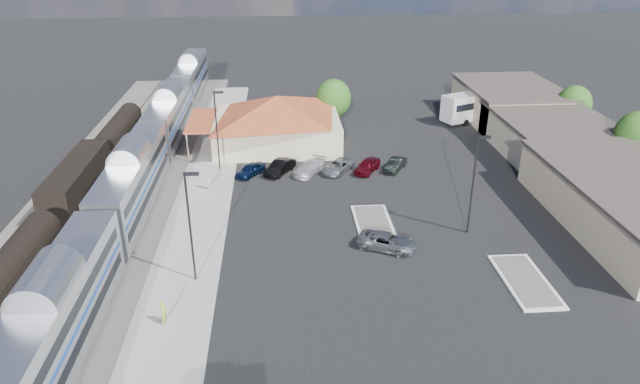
{
  "coord_description": "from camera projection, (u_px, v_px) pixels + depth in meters",
  "views": [
    {
      "loc": [
        -4.32,
        -43.16,
        24.35
      ],
      "look_at": [
        -0.8,
        3.39,
        2.8
      ],
      "focal_mm": 32.0,
      "sensor_mm": 36.0,
      "label": 1
    }
  ],
  "objects": [
    {
      "name": "traffic_island_south",
      "position": [
        374.0,
        224.0,
        51.62
      ],
      "size": [
        3.3,
        7.5,
        0.21
      ],
      "color": "silver",
      "rests_on": "ground"
    },
    {
      "name": "parked_car_f",
      "position": [
        395.0,
        165.0,
        63.12
      ],
      "size": [
        3.23,
        4.06,
        1.29
      ],
      "primitive_type": "imported",
      "rotation": [
        0.0,
        0.0,
        -0.55
      ],
      "color": "black",
      "rests_on": "ground"
    },
    {
      "name": "platform",
      "position": [
        201.0,
        210.0,
        54.15
      ],
      "size": [
        5.5,
        92.0,
        0.18
      ],
      "primitive_type": "cube",
      "color": "gray",
      "rests_on": "ground"
    },
    {
      "name": "coach_bus",
      "position": [
        482.0,
        104.0,
        79.26
      ],
      "size": [
        12.5,
        7.43,
        3.99
      ],
      "rotation": [
        0.0,
        0.0,
        1.98
      ],
      "color": "white",
      "rests_on": "ground"
    },
    {
      "name": "lamp_plat_n",
      "position": [
        217.0,
        124.0,
        61.08
      ],
      "size": [
        1.08,
        0.25,
        9.0
      ],
      "color": "black",
      "rests_on": "ground"
    },
    {
      "name": "tree_east_b",
      "position": [
        638.0,
        136.0,
        61.0
      ],
      "size": [
        4.94,
        4.94,
        6.96
      ],
      "color": "#382314",
      "rests_on": "ground"
    },
    {
      "name": "person_b",
      "position": [
        207.0,
        181.0,
        57.95
      ],
      "size": [
        0.99,
        1.09,
        1.82
      ],
      "primitive_type": "imported",
      "rotation": [
        0.0,
        0.0,
        -1.15
      ],
      "color": "white",
      "rests_on": "platform"
    },
    {
      "name": "buildings_east",
      "position": [
        570.0,
        147.0,
        63.47
      ],
      "size": [
        14.4,
        51.4,
        4.8
      ],
      "color": "#C6B28C",
      "rests_on": "ground"
    },
    {
      "name": "parked_car_a",
      "position": [
        250.0,
        170.0,
        61.75
      ],
      "size": [
        3.59,
        3.99,
        1.31
      ],
      "primitive_type": "imported",
      "rotation": [
        0.0,
        0.0,
        -0.66
      ],
      "color": "#0D1E43",
      "rests_on": "ground"
    },
    {
      "name": "lamp_lot",
      "position": [
        475.0,
        177.0,
        48.17
      ],
      "size": [
        1.08,
        0.25,
        9.0
      ],
      "color": "black",
      "rests_on": "ground"
    },
    {
      "name": "station_depot",
      "position": [
        277.0,
        120.0,
        69.68
      ],
      "size": [
        18.35,
        12.24,
        6.2
      ],
      "color": "beige",
      "rests_on": "ground"
    },
    {
      "name": "traffic_island_north",
      "position": [
        525.0,
        281.0,
        43.25
      ],
      "size": [
        3.3,
        7.5,
        0.21
      ],
      "color": "silver",
      "rests_on": "ground"
    },
    {
      "name": "person_a",
      "position": [
        164.0,
        313.0,
        38.08
      ],
      "size": [
        0.52,
        0.7,
        1.74
      ],
      "primitive_type": "imported",
      "rotation": [
        0.0,
        0.0,
        1.4
      ],
      "color": "#A5BA3A",
      "rests_on": "platform"
    },
    {
      "name": "parked_car_c",
      "position": [
        309.0,
        168.0,
        62.18
      ],
      "size": [
        4.22,
        5.02,
        1.38
      ],
      "primitive_type": "imported",
      "rotation": [
        0.0,
        0.0,
        -0.58
      ],
      "color": "silver",
      "rests_on": "ground"
    },
    {
      "name": "lamp_plat_s",
      "position": [
        191.0,
        219.0,
        41.16
      ],
      "size": [
        1.08,
        0.25,
        9.0
      ],
      "color": "black",
      "rests_on": "ground"
    },
    {
      "name": "freight_cars",
      "position": [
        78.0,
        183.0,
        55.37
      ],
      "size": [
        2.8,
        46.0,
        4.0
      ],
      "color": "black",
      "rests_on": "ground"
    },
    {
      "name": "tree_east_c",
      "position": [
        574.0,
        104.0,
        73.87
      ],
      "size": [
        4.41,
        4.41,
        6.21
      ],
      "color": "#382314",
      "rests_on": "ground"
    },
    {
      "name": "parked_car_d",
      "position": [
        338.0,
        166.0,
        62.69
      ],
      "size": [
        4.45,
        5.02,
        1.29
      ],
      "primitive_type": "imported",
      "rotation": [
        0.0,
        0.0,
        -0.62
      ],
      "color": "gray",
      "rests_on": "ground"
    },
    {
      "name": "parked_car_b",
      "position": [
        280.0,
        167.0,
        62.21
      ],
      "size": [
        3.68,
        4.65,
        1.48
      ],
      "primitive_type": "imported",
      "rotation": [
        0.0,
        0.0,
        -0.55
      ],
      "color": "black",
      "rests_on": "ground"
    },
    {
      "name": "railbed",
      "position": [
        109.0,
        204.0,
        55.36
      ],
      "size": [
        16.0,
        100.0,
        0.12
      ],
      "primitive_type": "cube",
      "color": "#4C4944",
      "rests_on": "ground"
    },
    {
      "name": "suv",
      "position": [
        387.0,
        242.0,
        47.5
      ],
      "size": [
        5.41,
        4.17,
        1.37
      ],
      "primitive_type": "imported",
      "rotation": [
        0.0,
        0.0,
        1.12
      ],
      "color": "#919398",
      "rests_on": "ground"
    },
    {
      "name": "ground",
      "position": [
        332.0,
        237.0,
        49.58
      ],
      "size": [
        280.0,
        280.0,
        0.0
      ],
      "primitive_type": "plane",
      "color": "black",
      "rests_on": "ground"
    },
    {
      "name": "tree_depot",
      "position": [
        333.0,
        99.0,
        75.26
      ],
      "size": [
        4.71,
        4.71,
        6.63
      ],
      "color": "#382314",
      "rests_on": "ground"
    },
    {
      "name": "passenger_train",
      "position": [
        133.0,
        183.0,
        52.99
      ],
      "size": [
        3.0,
        104.0,
        5.55
      ],
      "color": "silver",
      "rests_on": "ground"
    },
    {
      "name": "parked_car_e",
      "position": [
        367.0,
        166.0,
        62.6
      ],
      "size": [
        3.74,
        4.51,
        1.45
      ],
      "primitive_type": "imported",
      "rotation": [
        0.0,
        0.0,
        -0.57
      ],
      "color": "maroon",
      "rests_on": "ground"
    }
  ]
}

